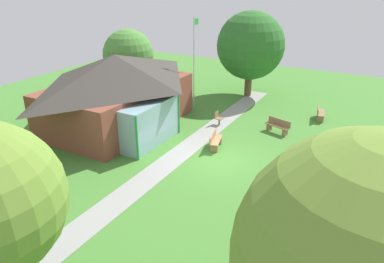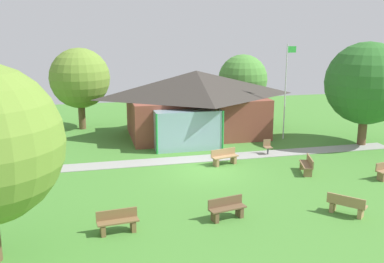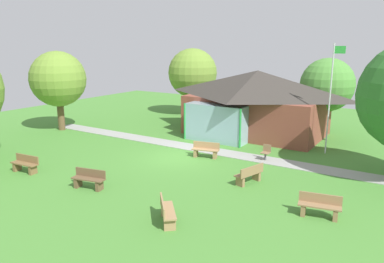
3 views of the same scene
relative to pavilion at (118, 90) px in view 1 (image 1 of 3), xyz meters
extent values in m
plane|color=#478433|center=(-1.27, -7.44, -2.28)|extent=(44.00, 44.00, 0.00)
cube|color=brown|center=(0.06, 0.15, -0.96)|extent=(8.84, 5.55, 2.65)
pyramid|color=#38332D|center=(0.06, 0.15, 1.23)|extent=(9.84, 6.55, 1.73)
cube|color=#8CB2BF|center=(-1.27, -3.22, -1.09)|extent=(3.98, 1.20, 2.39)
cylinder|color=green|center=(-3.25, -3.82, -1.09)|extent=(0.12, 0.12, 2.39)
cylinder|color=green|center=(0.72, -3.82, -1.09)|extent=(0.12, 0.12, 2.39)
cube|color=#999993|center=(-1.27, -5.33, -2.27)|extent=(24.11, 1.43, 0.03)
cylinder|color=silver|center=(5.38, -2.24, 0.80)|extent=(0.08, 0.08, 6.17)
cube|color=green|center=(5.68, -2.24, 3.53)|extent=(0.60, 0.02, 0.40)
cube|color=brown|center=(-1.99, -13.26, -1.83)|extent=(1.56, 0.75, 0.06)
cube|color=brown|center=(-1.46, -13.15, -2.09)|extent=(0.24, 0.42, 0.39)
cube|color=brown|center=(-2.53, -13.38, -2.09)|extent=(0.24, 0.42, 0.39)
cube|color=brown|center=(-2.03, -13.08, -1.62)|extent=(1.48, 0.38, 0.36)
cube|color=#9E7A51|center=(2.76, -13.94, -1.83)|extent=(1.33, 1.41, 0.06)
cube|color=#9E7A51|center=(2.39, -13.53, -2.09)|extent=(0.40, 0.39, 0.39)
cube|color=#9E7A51|center=(3.12, -14.35, -2.09)|extent=(0.40, 0.39, 0.39)
cube|color=#9E7A51|center=(2.62, -14.07, -1.62)|extent=(1.04, 1.16, 0.36)
cube|color=#9E7A51|center=(-0.02, -6.65, -1.83)|extent=(1.56, 0.79, 0.06)
cube|color=#9E7A51|center=(0.51, -6.51, -2.09)|extent=(0.25, 0.43, 0.39)
cube|color=#9E7A51|center=(-0.55, -6.78, -2.09)|extent=(0.25, 0.43, 0.39)
cube|color=#9E7A51|center=(-0.07, -6.46, -1.62)|extent=(1.47, 0.43, 0.36)
cube|color=olive|center=(3.57, -8.92, -1.83)|extent=(0.85, 1.56, 0.06)
cube|color=olive|center=(3.41, -9.45, -2.09)|extent=(0.43, 0.27, 0.39)
cube|color=olive|center=(3.73, -8.39, -2.09)|extent=(0.43, 0.27, 0.39)
cube|color=olive|center=(3.75, -8.97, -1.62)|extent=(0.49, 1.45, 0.36)
cube|color=olive|center=(7.13, -10.70, -1.83)|extent=(1.56, 0.72, 0.06)
cube|color=olive|center=(7.67, -10.60, -2.09)|extent=(0.23, 0.42, 0.39)
cube|color=olive|center=(6.59, -10.81, -2.09)|extent=(0.23, 0.42, 0.39)
cube|color=olive|center=(7.09, -10.52, -1.62)|extent=(1.48, 0.34, 0.36)
cube|color=brown|center=(-6.22, -13.48, -1.83)|extent=(1.54, 0.59, 0.06)
cube|color=brown|center=(-5.67, -13.42, -2.09)|extent=(0.20, 0.41, 0.39)
cube|color=brown|center=(-6.24, -13.29, -1.62)|extent=(1.50, 0.22, 0.36)
cube|color=#8C6B4C|center=(2.98, -5.40, -1.84)|extent=(0.45, 0.45, 0.04)
cube|color=#8C6B4C|center=(2.99, -5.20, -1.62)|extent=(0.44, 0.05, 0.40)
cylinder|color=#4C4C51|center=(2.98, -5.40, -2.07)|extent=(0.10, 0.10, 0.42)
cylinder|color=#4C4C51|center=(2.98, -5.40, -2.27)|extent=(0.36, 0.36, 0.02)
cylinder|color=brown|center=(9.54, -4.72, -1.29)|extent=(0.53, 0.53, 1.99)
sphere|color=#2D6B28|center=(9.54, -4.72, 1.59)|extent=(5.02, 5.02, 5.02)
sphere|color=olive|center=(-10.25, -14.53, 1.59)|extent=(4.99, 4.99, 4.99)
cylinder|color=brown|center=(4.15, 2.43, -1.24)|extent=(0.46, 0.46, 2.08)
sphere|color=#4C8C38|center=(4.15, 2.43, 1.15)|extent=(3.60, 3.60, 3.60)
camera|label=1|loc=(-16.20, -14.25, 6.35)|focal=33.94mm
camera|label=2|loc=(-7.05, -28.63, 5.13)|focal=41.85mm
camera|label=3|loc=(9.87, -23.56, 3.83)|focal=34.63mm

